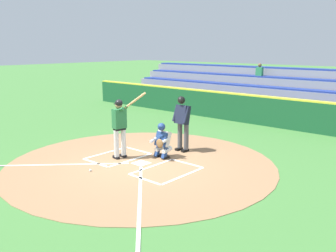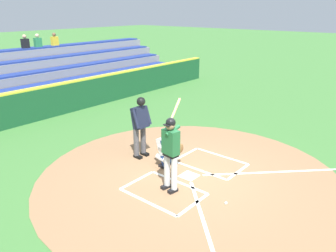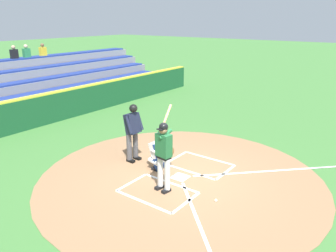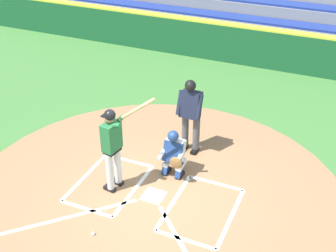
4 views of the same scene
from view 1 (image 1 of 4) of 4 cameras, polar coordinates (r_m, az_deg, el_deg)
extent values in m
plane|color=#427A38|center=(11.07, -4.22, -5.86)|extent=(120.00, 120.00, 0.00)
cylinder|color=#99704C|center=(11.07, -4.22, -5.83)|extent=(8.00, 8.00, 0.01)
cube|color=white|center=(11.06, -4.22, -5.79)|extent=(0.44, 0.44, 0.01)
cube|color=white|center=(11.03, 3.00, -5.84)|extent=(1.20, 0.08, 0.01)
cube|color=white|center=(9.76, -3.68, -8.30)|extent=(1.20, 0.08, 0.01)
cube|color=white|center=(10.76, -2.53, -6.30)|extent=(0.08, 1.80, 0.01)
cube|color=white|center=(10.01, 2.46, -7.75)|extent=(0.08, 1.80, 0.01)
cube|color=white|center=(12.38, -4.63, -3.81)|extent=(1.20, 0.08, 0.01)
cube|color=white|center=(11.27, -11.27, -5.66)|extent=(1.20, 0.08, 0.01)
cube|color=white|center=(11.38, -5.81, -5.31)|extent=(0.08, 1.80, 0.01)
cube|color=white|center=(12.25, -9.63, -4.13)|extent=(0.08, 1.80, 0.01)
cube|color=white|center=(11.50, -19.26, -5.76)|extent=(3.73, 3.73, 0.01)
cube|color=white|center=(8.29, -4.46, -12.18)|extent=(3.73, 3.73, 0.01)
cylinder|color=silver|center=(11.43, -8.05, -2.75)|extent=(0.15, 0.15, 0.84)
cube|color=black|center=(11.59, -8.09, -4.89)|extent=(0.28, 0.16, 0.09)
cylinder|color=silver|center=(11.56, -6.96, -2.55)|extent=(0.15, 0.15, 0.84)
cube|color=black|center=(11.72, -7.01, -4.66)|extent=(0.28, 0.16, 0.09)
cube|color=black|center=(11.38, -7.57, -0.36)|extent=(0.27, 0.37, 0.10)
cube|color=#236638|center=(11.32, -7.61, 1.17)|extent=(0.30, 0.43, 0.60)
sphere|color=#9E7051|center=(11.26, -7.73, 3.23)|extent=(0.21, 0.21, 0.21)
sphere|color=black|center=(11.24, -7.68, 3.57)|extent=(0.23, 0.23, 0.23)
cube|color=black|center=(11.33, -7.97, 3.46)|extent=(0.13, 0.18, 0.02)
cylinder|color=#236638|center=(11.22, -7.58, 2.52)|extent=(0.44, 0.15, 0.21)
cylinder|color=#236638|center=(11.33, -6.68, 2.65)|extent=(0.28, 0.13, 0.29)
cylinder|color=tan|center=(11.06, -5.13, 4.02)|extent=(0.71, 0.27, 0.53)
cylinder|color=tan|center=(11.27, -6.61, 2.91)|extent=(0.09, 0.10, 0.08)
cube|color=black|center=(11.46, -0.37, -4.95)|extent=(0.13, 0.26, 0.09)
cube|color=navy|center=(11.39, -0.51, -4.25)|extent=(0.13, 0.25, 0.37)
cylinder|color=silver|center=(11.44, -0.17, -3.76)|extent=(0.16, 0.37, 0.21)
cube|color=black|center=(11.68, -1.51, -4.62)|extent=(0.13, 0.26, 0.09)
cube|color=navy|center=(11.61, -1.65, -3.93)|extent=(0.13, 0.25, 0.37)
cylinder|color=silver|center=(11.65, -1.31, -3.46)|extent=(0.16, 0.37, 0.21)
cube|color=silver|center=(11.46, -0.71, -1.96)|extent=(0.41, 0.37, 0.52)
cube|color=navy|center=(11.39, -1.10, -2.06)|extent=(0.43, 0.23, 0.46)
sphere|color=#9E7051|center=(11.33, -0.96, -0.21)|extent=(0.21, 0.21, 0.21)
sphere|color=navy|center=(11.31, -1.03, -0.13)|extent=(0.24, 0.24, 0.24)
cylinder|color=silver|center=(11.21, -0.58, -2.39)|extent=(0.11, 0.45, 0.20)
cylinder|color=silver|center=(11.49, -2.02, -2.04)|extent=(0.11, 0.45, 0.20)
ellipsoid|color=brown|center=(11.08, -1.30, -2.73)|extent=(0.28, 0.11, 0.28)
cylinder|color=#4C4C51|center=(12.13, 2.86, -1.71)|extent=(0.16, 0.16, 0.86)
cube|color=black|center=(12.22, 2.68, -3.87)|extent=(0.14, 0.29, 0.09)
cylinder|color=#4C4C51|center=(12.31, 1.88, -1.49)|extent=(0.16, 0.16, 0.86)
cube|color=black|center=(12.39, 1.71, -3.62)|extent=(0.14, 0.29, 0.09)
cube|color=#191E33|center=(12.03, 2.27, 1.79)|extent=(0.45, 0.38, 0.66)
sphere|color=tan|center=(11.93, 2.16, 3.98)|extent=(0.22, 0.22, 0.22)
sphere|color=black|center=(11.91, 2.10, 4.07)|extent=(0.25, 0.25, 0.25)
cylinder|color=#191E33|center=(11.81, 2.88, 1.73)|extent=(0.11, 0.29, 0.56)
cylinder|color=#191E33|center=(12.13, 1.17, 2.02)|extent=(0.11, 0.29, 0.56)
sphere|color=white|center=(10.57, -12.02, -6.78)|extent=(0.07, 0.07, 0.07)
cube|color=#19512D|center=(16.87, 14.31, 2.31)|extent=(22.00, 0.36, 1.25)
cube|color=yellow|center=(16.77, 14.43, 4.51)|extent=(22.00, 0.32, 0.06)
cube|color=gray|center=(17.84, 15.76, 1.45)|extent=(20.00, 0.85, 0.45)
cube|color=navy|center=(17.80, 15.81, 2.29)|extent=(19.60, 0.72, 0.08)
cube|color=gray|center=(18.56, 16.96, 2.50)|extent=(20.00, 0.85, 0.90)
cube|color=navy|center=(18.49, 17.05, 3.99)|extent=(19.60, 0.72, 0.08)
cube|color=gray|center=(19.30, 18.06, 3.46)|extent=(20.00, 0.85, 1.35)
cube|color=navy|center=(19.21, 18.20, 5.56)|extent=(19.60, 0.72, 0.08)
cube|color=gray|center=(20.04, 19.09, 4.35)|extent=(20.00, 0.85, 1.80)
cube|color=navy|center=(19.94, 19.28, 7.02)|extent=(19.60, 0.72, 0.08)
cube|color=gray|center=(20.80, 20.04, 5.17)|extent=(20.00, 0.85, 2.25)
cube|color=navy|center=(20.70, 20.28, 8.37)|extent=(19.60, 0.72, 0.08)
cube|color=#2D844C|center=(20.73, 14.09, 8.26)|extent=(0.36, 0.22, 0.46)
sphere|color=brown|center=(20.71, 14.14, 9.20)|extent=(0.20, 0.20, 0.20)
camera|label=2|loc=(14.28, -38.75, 12.89)|focal=35.59mm
camera|label=3|loc=(14.86, -39.90, 13.00)|focal=35.51mm
camera|label=4|loc=(5.17, -43.29, 38.95)|focal=48.13mm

